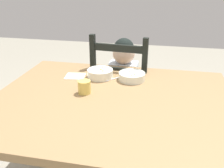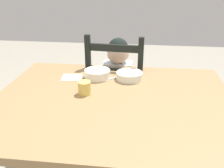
{
  "view_description": "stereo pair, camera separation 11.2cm",
  "coord_description": "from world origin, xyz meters",
  "px_view_note": "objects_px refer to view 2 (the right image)",
  "views": [
    {
      "loc": [
        0.25,
        -1.22,
        1.38
      ],
      "look_at": [
        -0.02,
        0.09,
        0.79
      ],
      "focal_mm": 40.3,
      "sensor_mm": 36.0,
      "label": 1
    },
    {
      "loc": [
        0.14,
        -1.24,
        1.38
      ],
      "look_at": [
        -0.02,
        0.09,
        0.79
      ],
      "focal_mm": 40.3,
      "sensor_mm": 36.0,
      "label": 2
    }
  ],
  "objects_px": {
    "dining_chair": "(117,97)",
    "bowl_of_carrots": "(97,74)",
    "bowl_of_peas": "(129,76)",
    "child_figure": "(117,79)",
    "spoon": "(107,80)",
    "drinking_cup": "(84,88)",
    "dining_table": "(113,113)"
  },
  "relations": [
    {
      "from": "child_figure",
      "to": "spoon",
      "type": "bearing_deg",
      "value": -96.8
    },
    {
      "from": "dining_table",
      "to": "bowl_of_peas",
      "type": "bearing_deg",
      "value": 75.62
    },
    {
      "from": "dining_chair",
      "to": "bowl_of_carrots",
      "type": "relative_size",
      "value": 5.8
    },
    {
      "from": "bowl_of_peas",
      "to": "drinking_cup",
      "type": "distance_m",
      "value": 0.35
    },
    {
      "from": "dining_table",
      "to": "child_figure",
      "type": "bearing_deg",
      "value": 93.14
    },
    {
      "from": "child_figure",
      "to": "bowl_of_peas",
      "type": "distance_m",
      "value": 0.35
    },
    {
      "from": "child_figure",
      "to": "drinking_cup",
      "type": "distance_m",
      "value": 0.58
    },
    {
      "from": "bowl_of_carrots",
      "to": "bowl_of_peas",
      "type": "bearing_deg",
      "value": -0.03
    },
    {
      "from": "drinking_cup",
      "to": "dining_table",
      "type": "bearing_deg",
      "value": -13.12
    },
    {
      "from": "bowl_of_carrots",
      "to": "spoon",
      "type": "distance_m",
      "value": 0.08
    },
    {
      "from": "dining_table",
      "to": "drinking_cup",
      "type": "distance_m",
      "value": 0.22
    },
    {
      "from": "bowl_of_carrots",
      "to": "spoon",
      "type": "xyz_separation_m",
      "value": [
        0.07,
        -0.04,
        -0.03
      ]
    },
    {
      "from": "bowl_of_carrots",
      "to": "drinking_cup",
      "type": "height_order",
      "value": "drinking_cup"
    },
    {
      "from": "bowl_of_peas",
      "to": "dining_table",
      "type": "bearing_deg",
      "value": -104.38
    },
    {
      "from": "bowl_of_peas",
      "to": "drinking_cup",
      "type": "bearing_deg",
      "value": -134.16
    },
    {
      "from": "dining_chair",
      "to": "child_figure",
      "type": "height_order",
      "value": "dining_chair"
    },
    {
      "from": "bowl_of_peas",
      "to": "bowl_of_carrots",
      "type": "xyz_separation_m",
      "value": [
        -0.21,
        0.0,
        0.0
      ]
    },
    {
      "from": "spoon",
      "to": "dining_table",
      "type": "bearing_deg",
      "value": -74.28
    },
    {
      "from": "drinking_cup",
      "to": "bowl_of_peas",
      "type": "bearing_deg",
      "value": 45.84
    },
    {
      "from": "spoon",
      "to": "drinking_cup",
      "type": "relative_size",
      "value": 1.47
    },
    {
      "from": "dining_chair",
      "to": "bowl_of_carrots",
      "type": "height_order",
      "value": "dining_chair"
    },
    {
      "from": "dining_chair",
      "to": "drinking_cup",
      "type": "distance_m",
      "value": 0.65
    },
    {
      "from": "bowl_of_carrots",
      "to": "drinking_cup",
      "type": "distance_m",
      "value": 0.25
    },
    {
      "from": "child_figure",
      "to": "bowl_of_peas",
      "type": "height_order",
      "value": "child_figure"
    },
    {
      "from": "bowl_of_peas",
      "to": "bowl_of_carrots",
      "type": "distance_m",
      "value": 0.21
    },
    {
      "from": "spoon",
      "to": "bowl_of_peas",
      "type": "bearing_deg",
      "value": 14.26
    },
    {
      "from": "dining_chair",
      "to": "bowl_of_carrots",
      "type": "xyz_separation_m",
      "value": [
        -0.1,
        -0.29,
        0.31
      ]
    },
    {
      "from": "child_figure",
      "to": "spoon",
      "type": "relative_size",
      "value": 8.3
    },
    {
      "from": "drinking_cup",
      "to": "spoon",
      "type": "bearing_deg",
      "value": 65.4
    },
    {
      "from": "spoon",
      "to": "bowl_of_carrots",
      "type": "bearing_deg",
      "value": 151.03
    },
    {
      "from": "dining_chair",
      "to": "drinking_cup",
      "type": "height_order",
      "value": "dining_chair"
    },
    {
      "from": "dining_chair",
      "to": "child_figure",
      "type": "xyz_separation_m",
      "value": [
        0.0,
        -0.0,
        0.16
      ]
    }
  ]
}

